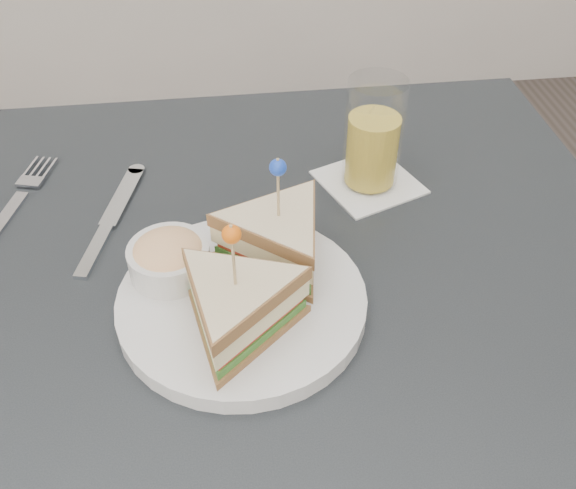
{
  "coord_description": "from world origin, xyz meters",
  "views": [
    {
      "loc": [
        -0.05,
        -0.45,
        1.21
      ],
      "look_at": [
        0.01,
        0.01,
        0.8
      ],
      "focal_mm": 40.0,
      "sensor_mm": 36.0,
      "label": 1
    }
  ],
  "objects": [
    {
      "name": "drink_set",
      "position": [
        0.13,
        0.16,
        0.81
      ],
      "size": [
        0.14,
        0.14,
        0.13
      ],
      "rotation": [
        0.0,
        0.0,
        0.38
      ],
      "color": "silver",
      "rests_on": "table"
    },
    {
      "name": "plate_meal",
      "position": [
        -0.03,
        -0.02,
        0.79
      ],
      "size": [
        0.28,
        0.28,
        0.14
      ],
      "rotation": [
        0.0,
        0.0,
        0.19
      ],
      "color": "silver",
      "rests_on": "table"
    },
    {
      "name": "table",
      "position": [
        0.0,
        0.0,
        0.67
      ],
      "size": [
        0.8,
        0.8,
        0.75
      ],
      "color": "black",
      "rests_on": "ground"
    },
    {
      "name": "cutlery_knife",
      "position": [
        -0.18,
        0.13,
        0.75
      ],
      "size": [
        0.07,
        0.2,
        0.01
      ],
      "rotation": [
        0.0,
        0.0,
        -0.25
      ],
      "color": "silver",
      "rests_on": "table"
    },
    {
      "name": "cutlery_fork",
      "position": [
        -0.29,
        0.17,
        0.75
      ],
      "size": [
        0.07,
        0.2,
        0.01
      ],
      "rotation": [
        0.0,
        0.0,
        -0.26
      ],
      "color": "#B9BBC4",
      "rests_on": "table"
    }
  ]
}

